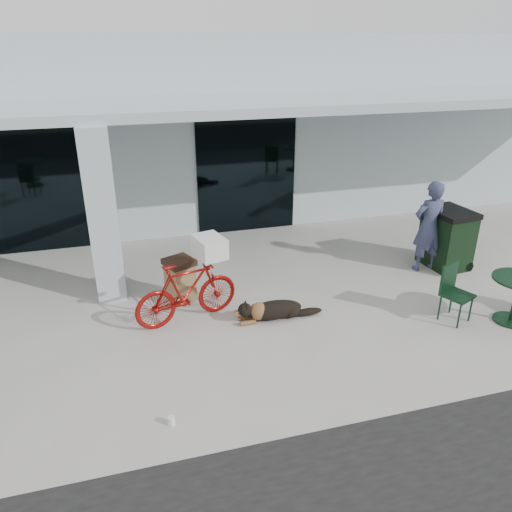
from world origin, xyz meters
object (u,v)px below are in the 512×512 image
object	(u,v)px
cafe_chair_far_a	(458,295)
wheeled_bin	(447,238)
dog	(274,309)
person	(429,227)
bicycle	(187,292)
trash_receptacle	(180,280)

from	to	relation	value
cafe_chair_far_a	wheeled_bin	xyz separation A→B (m)	(1.16, 1.98, 0.12)
dog	person	distance (m)	3.80
bicycle	wheeled_bin	size ratio (longest dim) A/B	1.47
dog	trash_receptacle	bearing A→B (deg)	141.85
person	wheeled_bin	bearing A→B (deg)	-175.68
person	bicycle	bearing A→B (deg)	6.93
dog	cafe_chair_far_a	world-z (taller)	cafe_chair_far_a
trash_receptacle	wheeled_bin	size ratio (longest dim) A/B	0.66
wheeled_bin	person	bearing A→B (deg)	179.21
bicycle	dog	size ratio (longest dim) A/B	1.61
bicycle	wheeled_bin	bearing A→B (deg)	-96.82
wheeled_bin	bicycle	bearing A→B (deg)	-178.41
person	trash_receptacle	distance (m)	5.05
bicycle	cafe_chair_far_a	size ratio (longest dim) A/B	1.83
dog	trash_receptacle	xyz separation A→B (m)	(-1.44, 1.10, 0.22)
bicycle	wheeled_bin	xyz separation A→B (m)	(5.51, 0.74, 0.07)
dog	wheeled_bin	size ratio (longest dim) A/B	0.92
person	wheeled_bin	size ratio (longest dim) A/B	1.53
person	wheeled_bin	xyz separation A→B (m)	(0.51, 0.05, -0.32)
cafe_chair_far_a	person	bearing A→B (deg)	47.70
dog	trash_receptacle	size ratio (longest dim) A/B	1.39
dog	wheeled_bin	bearing A→B (deg)	14.26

